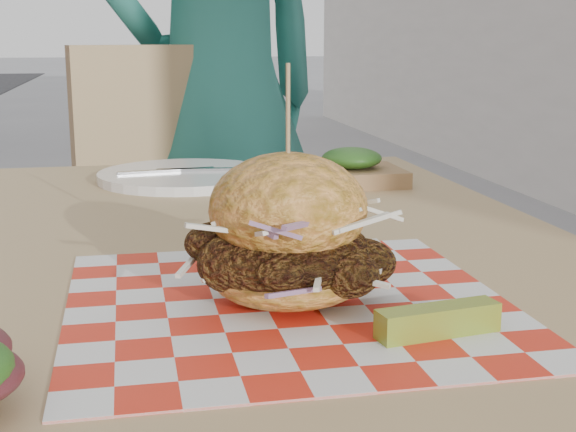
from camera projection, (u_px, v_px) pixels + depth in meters
name	position (u px, v px, depth m)	size (l,w,h in m)	color
diner	(219.00, 95.00, 1.90)	(0.61, 0.40, 1.66)	#2B7C70
patio_table	(219.00, 321.00, 0.85)	(0.80, 1.20, 0.75)	tan
patio_chair	(158.00, 231.00, 1.75)	(0.53, 0.53, 0.95)	tan
paper_liner	(288.00, 303.00, 0.66)	(0.36, 0.36, 0.00)	red
sandwich	(288.00, 239.00, 0.65)	(0.17, 0.17, 0.19)	#E69440
pickle_spear	(438.00, 321.00, 0.59)	(0.10, 0.02, 0.02)	olive
place_setting	(186.00, 176.00, 1.24)	(0.27, 0.27, 0.02)	white
kraft_tray	(352.00, 170.00, 1.20)	(0.15, 0.12, 0.06)	olive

